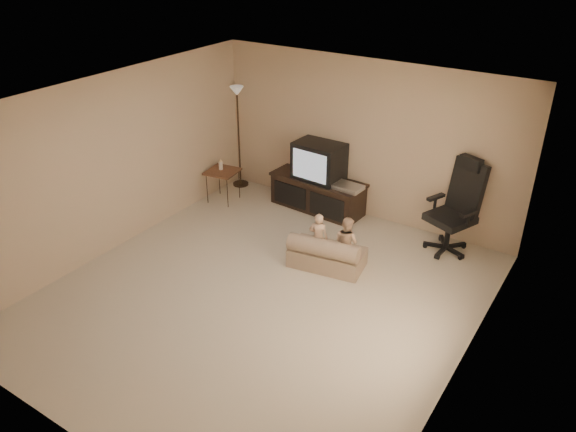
# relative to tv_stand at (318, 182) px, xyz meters

# --- Properties ---
(floor) EXTENTS (5.50, 5.50, 0.00)m
(floor) POSITION_rel_tv_stand_xyz_m (0.65, -2.49, -0.48)
(floor) COLOR #BAA994
(floor) RESTS_ON ground
(room_shell) EXTENTS (5.50, 5.50, 5.50)m
(room_shell) POSITION_rel_tv_stand_xyz_m (0.65, -2.49, 1.04)
(room_shell) COLOR white
(room_shell) RESTS_ON floor
(tv_stand) EXTENTS (1.63, 0.69, 1.15)m
(tv_stand) POSITION_rel_tv_stand_xyz_m (0.00, 0.00, 0.00)
(tv_stand) COLOR black
(tv_stand) RESTS_ON floor
(office_chair) EXTENTS (0.84, 0.86, 1.40)m
(office_chair) POSITION_rel_tv_stand_xyz_m (2.26, -0.06, 0.03)
(office_chair) COLOR black
(office_chair) RESTS_ON floor
(side_table) EXTENTS (0.56, 0.56, 0.74)m
(side_table) POSITION_rel_tv_stand_xyz_m (-1.51, -0.60, 0.05)
(side_table) COLOR brown
(side_table) RESTS_ON floor
(floor_lamp) EXTENTS (0.28, 0.28, 1.79)m
(floor_lamp) POSITION_rel_tv_stand_xyz_m (-1.65, 0.06, 0.83)
(floor_lamp) COLOR #302115
(floor_lamp) RESTS_ON floor
(child_sofa) EXTENTS (1.08, 0.72, 0.49)m
(child_sofa) POSITION_rel_tv_stand_xyz_m (0.99, -1.47, -0.28)
(child_sofa) COLOR gray
(child_sofa) RESTS_ON floor
(toddler_left) EXTENTS (0.31, 0.27, 0.73)m
(toddler_left) POSITION_rel_tv_stand_xyz_m (0.80, -1.36, -0.11)
(toddler_left) COLOR #D4A884
(toddler_left) RESTS_ON floor
(toddler_right) EXTENTS (0.40, 0.28, 0.75)m
(toddler_right) POSITION_rel_tv_stand_xyz_m (1.19, -1.28, -0.10)
(toddler_right) COLOR #D4A884
(toddler_right) RESTS_ON floor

